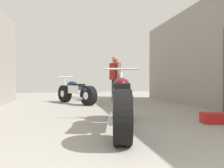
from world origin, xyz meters
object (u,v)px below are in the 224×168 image
object	(u,v)px
motorcycle_black_naked	(76,92)
red_toolbox	(212,118)
mechanic_in_blue	(115,76)
motorcycle_maroon_cruiser	(122,102)

from	to	relation	value
motorcycle_black_naked	red_toolbox	xyz separation A→B (m)	(2.18, -3.47, -0.28)
mechanic_in_blue	motorcycle_maroon_cruiser	bearing A→B (deg)	-102.35
mechanic_in_blue	red_toolbox	xyz separation A→B (m)	(0.76, -3.97, -0.84)
motorcycle_black_naked	red_toolbox	bearing A→B (deg)	-57.89
motorcycle_black_naked	mechanic_in_blue	xyz separation A→B (m)	(1.42, 0.50, 0.56)
motorcycle_black_naked	mechanic_in_blue	size ratio (longest dim) A/B	1.06
mechanic_in_blue	red_toolbox	size ratio (longest dim) A/B	4.81
motorcycle_black_naked	red_toolbox	size ratio (longest dim) A/B	5.11
red_toolbox	motorcycle_maroon_cruiser	bearing A→B (deg)	-177.97
motorcycle_maroon_cruiser	red_toolbox	world-z (taller)	motorcycle_maroon_cruiser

